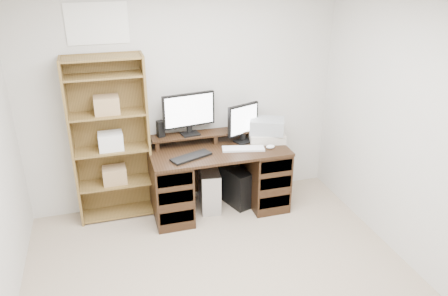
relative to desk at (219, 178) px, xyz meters
name	(u,v)px	position (x,y,z in m)	size (l,w,h in m)	color
room	(241,180)	(-0.30, -1.64, 0.86)	(3.54, 4.04, 2.54)	tan
desk	(219,178)	(0.00, 0.00, 0.00)	(1.50, 0.70, 0.75)	black
riser_shelf	(214,134)	(0.00, 0.21, 0.45)	(1.40, 0.22, 0.12)	black
monitor_wide	(189,112)	(-0.27, 0.22, 0.74)	(0.59, 0.18, 0.47)	black
monitor_small	(243,122)	(0.32, 0.12, 0.60)	(0.39, 0.21, 0.44)	black
speaker	(160,129)	(-0.59, 0.23, 0.57)	(0.07, 0.07, 0.18)	black
keyboard_black	(191,157)	(-0.34, -0.15, 0.37)	(0.44, 0.15, 0.02)	black
keyboard_white	(243,149)	(0.25, -0.10, 0.37)	(0.46, 0.14, 0.02)	white
mouse	(270,147)	(0.55, -0.15, 0.38)	(0.10, 0.07, 0.04)	white
printer	(267,137)	(0.59, 0.07, 0.41)	(0.39, 0.30, 0.10)	beige
basket	(267,126)	(0.59, 0.07, 0.54)	(0.37, 0.27, 0.16)	#93989C
tower_silver	(209,188)	(-0.09, 0.08, -0.15)	(0.21, 0.48, 0.48)	silver
tower_black	(235,186)	(0.21, 0.05, -0.17)	(0.32, 0.48, 0.44)	black
bookshelf	(110,139)	(-1.12, 0.21, 0.53)	(0.80, 0.30, 1.80)	brown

